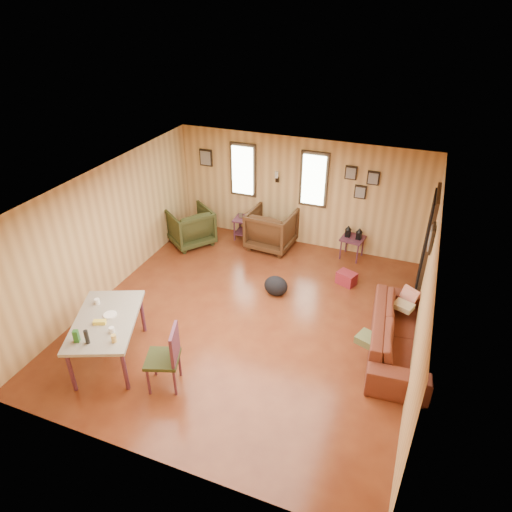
{
  "coord_description": "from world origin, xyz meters",
  "views": [
    {
      "loc": [
        2.43,
        -5.85,
        5.02
      ],
      "look_at": [
        0.0,
        0.4,
        1.05
      ],
      "focal_mm": 32.0,
      "sensor_mm": 36.0,
      "label": 1
    }
  ],
  "objects_px": {
    "recliner_brown": "(272,227)",
    "side_table": "(353,237)",
    "dining_table": "(106,324)",
    "sofa": "(401,329)",
    "end_table": "(245,225)",
    "recliner_green": "(190,225)"
  },
  "relations": [
    {
      "from": "recliner_brown",
      "to": "dining_table",
      "type": "bearing_deg",
      "value": 79.51
    },
    {
      "from": "dining_table",
      "to": "end_table",
      "type": "bearing_deg",
      "value": 61.85
    },
    {
      "from": "sofa",
      "to": "recliner_brown",
      "type": "height_order",
      "value": "recliner_brown"
    },
    {
      "from": "end_table",
      "to": "side_table",
      "type": "height_order",
      "value": "side_table"
    },
    {
      "from": "end_table",
      "to": "side_table",
      "type": "relative_size",
      "value": 0.85
    },
    {
      "from": "recliner_brown",
      "to": "recliner_green",
      "type": "xyz_separation_m",
      "value": [
        -1.75,
        -0.5,
        -0.03
      ]
    },
    {
      "from": "sofa",
      "to": "side_table",
      "type": "height_order",
      "value": "sofa"
    },
    {
      "from": "sofa",
      "to": "end_table",
      "type": "distance_m",
      "value": 4.54
    },
    {
      "from": "recliner_brown",
      "to": "end_table",
      "type": "bearing_deg",
      "value": -8.36
    },
    {
      "from": "recliner_green",
      "to": "end_table",
      "type": "distance_m",
      "value": 1.25
    },
    {
      "from": "recliner_brown",
      "to": "dining_table",
      "type": "relative_size",
      "value": 0.56
    },
    {
      "from": "end_table",
      "to": "dining_table",
      "type": "relative_size",
      "value": 0.36
    },
    {
      "from": "sofa",
      "to": "dining_table",
      "type": "bearing_deg",
      "value": 108.56
    },
    {
      "from": "side_table",
      "to": "end_table",
      "type": "bearing_deg",
      "value": -179.51
    },
    {
      "from": "sofa",
      "to": "end_table",
      "type": "bearing_deg",
      "value": 49.72
    },
    {
      "from": "sofa",
      "to": "recliner_green",
      "type": "bearing_deg",
      "value": 62.54
    },
    {
      "from": "sofa",
      "to": "end_table",
      "type": "xyz_separation_m",
      "value": [
        -3.7,
        2.62,
        -0.09
      ]
    },
    {
      "from": "recliner_brown",
      "to": "side_table",
      "type": "bearing_deg",
      "value": -170.18
    },
    {
      "from": "side_table",
      "to": "dining_table",
      "type": "height_order",
      "value": "dining_table"
    },
    {
      "from": "sofa",
      "to": "recliner_green",
      "type": "distance_m",
      "value": 5.16
    },
    {
      "from": "side_table",
      "to": "recliner_green",
      "type": "bearing_deg",
      "value": -169.14
    },
    {
      "from": "recliner_green",
      "to": "side_table",
      "type": "distance_m",
      "value": 3.57
    }
  ]
}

